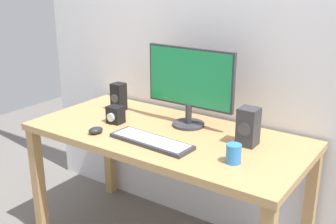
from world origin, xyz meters
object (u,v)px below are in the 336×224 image
(keyboard_primary, at_px, (151,141))
(coffee_mug, at_px, (234,154))
(speaker_left, at_px, (119,97))
(audio_controller, at_px, (115,115))
(speaker_right, at_px, (248,127))
(mouse, at_px, (96,130))
(desk, at_px, (166,147))
(monitor, at_px, (190,83))

(keyboard_primary, bearing_deg, coffee_mug, 3.48)
(speaker_left, relative_size, coffee_mug, 1.92)
(audio_controller, bearing_deg, speaker_right, 9.92)
(mouse, height_order, speaker_left, speaker_left)
(audio_controller, relative_size, coffee_mug, 1.09)
(desk, bearing_deg, speaker_left, 162.52)
(mouse, xyz_separation_m, coffee_mug, (0.78, 0.09, 0.03))
(desk, relative_size, speaker_right, 7.89)
(speaker_right, distance_m, coffee_mug, 0.24)
(speaker_left, bearing_deg, coffee_mug, -17.03)
(speaker_left, distance_m, coffee_mug, 0.99)
(desk, relative_size, monitor, 2.87)
(monitor, bearing_deg, desk, -105.66)
(mouse, bearing_deg, keyboard_primary, 24.87)
(keyboard_primary, relative_size, mouse, 5.55)
(desk, distance_m, speaker_left, 0.52)
(monitor, distance_m, keyboard_primary, 0.41)
(mouse, distance_m, coffee_mug, 0.79)
(desk, distance_m, keyboard_primary, 0.20)
(audio_controller, height_order, coffee_mug, audio_controller)
(speaker_left, bearing_deg, speaker_right, -3.47)
(monitor, height_order, speaker_right, monitor)
(speaker_left, height_order, audio_controller, speaker_left)
(desk, relative_size, speaker_left, 8.79)
(monitor, bearing_deg, speaker_left, -177.71)
(speaker_left, bearing_deg, keyboard_primary, -32.74)
(speaker_right, height_order, coffee_mug, speaker_right)
(coffee_mug, bearing_deg, keyboard_primary, -176.52)
(speaker_left, relative_size, audio_controller, 1.75)
(keyboard_primary, xyz_separation_m, speaker_right, (0.42, 0.26, 0.09))
(monitor, relative_size, mouse, 6.39)
(monitor, xyz_separation_m, keyboard_primary, (-0.02, -0.34, -0.24))
(keyboard_primary, distance_m, coffee_mug, 0.45)
(audio_controller, bearing_deg, desk, 7.48)
(mouse, bearing_deg, monitor, 62.79)
(mouse, relative_size, coffee_mug, 0.92)
(speaker_right, bearing_deg, desk, -168.29)
(keyboard_primary, bearing_deg, audio_controller, 160.34)
(desk, bearing_deg, keyboard_primary, -81.10)
(keyboard_primary, distance_m, audio_controller, 0.38)
(monitor, xyz_separation_m, speaker_left, (-0.51, -0.02, -0.16))
(speaker_left, height_order, coffee_mug, speaker_left)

